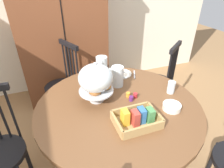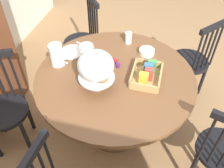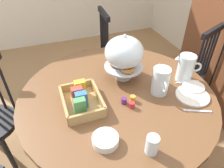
{
  "view_description": "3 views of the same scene",
  "coord_description": "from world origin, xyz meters",
  "px_view_note": "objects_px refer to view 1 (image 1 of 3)",
  "views": [
    {
      "loc": [
        -0.37,
        -1.03,
        1.66
      ],
      "look_at": [
        0.09,
        0.24,
        0.84
      ],
      "focal_mm": 29.93,
      "sensor_mm": 36.0,
      "label": 1
    },
    {
      "loc": [
        -1.36,
        -0.26,
        2.1
      ],
      "look_at": [
        -0.01,
        0.09,
        0.74
      ],
      "focal_mm": 39.44,
      "sensor_mm": 36.0,
      "label": 2
    },
    {
      "loc": [
        1.09,
        -0.32,
        1.64
      ],
      "look_at": [
        -0.01,
        0.09,
        0.74
      ],
      "focal_mm": 32.92,
      "sensor_mm": 36.0,
      "label": 3
    }
  ],
  "objects_px": {
    "dining_table": "(118,121)",
    "cereal_bowl": "(172,107)",
    "china_plate_small": "(113,71)",
    "drinking_glass": "(171,87)",
    "orange_juice_pitcher": "(102,67)",
    "china_plate_large": "(121,74)",
    "milk_pitcher": "(117,77)",
    "windsor_chair_far_side": "(64,86)",
    "pastry_stand_with_dome": "(96,79)",
    "cereal_basket": "(137,119)",
    "windsor_chair_facing_door": "(158,83)",
    "wooden_armoire": "(62,31)"
  },
  "relations": [
    {
      "from": "dining_table",
      "to": "cereal_bowl",
      "type": "xyz_separation_m",
      "value": [
        0.36,
        -0.21,
        0.21
      ]
    },
    {
      "from": "china_plate_small",
      "to": "drinking_glass",
      "type": "bearing_deg",
      "value": -56.29
    },
    {
      "from": "orange_juice_pitcher",
      "to": "china_plate_large",
      "type": "relative_size",
      "value": 0.9
    },
    {
      "from": "milk_pitcher",
      "to": "drinking_glass",
      "type": "relative_size",
      "value": 1.77
    },
    {
      "from": "windsor_chair_far_side",
      "to": "pastry_stand_with_dome",
      "type": "xyz_separation_m",
      "value": [
        0.2,
        -0.79,
        0.49
      ]
    },
    {
      "from": "china_plate_small",
      "to": "pastry_stand_with_dome",
      "type": "bearing_deg",
      "value": -125.7
    },
    {
      "from": "milk_pitcher",
      "to": "cereal_basket",
      "type": "xyz_separation_m",
      "value": [
        -0.06,
        -0.52,
        -0.05
      ]
    },
    {
      "from": "windsor_chair_facing_door",
      "to": "milk_pitcher",
      "type": "xyz_separation_m",
      "value": [
        -0.68,
        -0.31,
        0.37
      ]
    },
    {
      "from": "dining_table",
      "to": "windsor_chair_far_side",
      "type": "relative_size",
      "value": 1.36
    },
    {
      "from": "china_plate_small",
      "to": "cereal_bowl",
      "type": "distance_m",
      "value": 0.75
    },
    {
      "from": "dining_table",
      "to": "orange_juice_pitcher",
      "type": "relative_size",
      "value": 6.7
    },
    {
      "from": "dining_table",
      "to": "milk_pitcher",
      "type": "height_order",
      "value": "milk_pitcher"
    },
    {
      "from": "drinking_glass",
      "to": "pastry_stand_with_dome",
      "type": "bearing_deg",
      "value": 169.73
    },
    {
      "from": "milk_pitcher",
      "to": "china_plate_large",
      "type": "bearing_deg",
      "value": 58.85
    },
    {
      "from": "windsor_chair_far_side",
      "to": "drinking_glass",
      "type": "relative_size",
      "value": 8.86
    },
    {
      "from": "china_plate_large",
      "to": "drinking_glass",
      "type": "height_order",
      "value": "drinking_glass"
    },
    {
      "from": "windsor_chair_facing_door",
      "to": "orange_juice_pitcher",
      "type": "distance_m",
      "value": 0.84
    },
    {
      "from": "dining_table",
      "to": "drinking_glass",
      "type": "relative_size",
      "value": 12.04
    },
    {
      "from": "dining_table",
      "to": "orange_juice_pitcher",
      "type": "xyz_separation_m",
      "value": [
        0.02,
        0.51,
        0.28
      ]
    },
    {
      "from": "orange_juice_pitcher",
      "to": "china_plate_small",
      "type": "xyz_separation_m",
      "value": [
        0.12,
        0.0,
        -0.07
      ]
    },
    {
      "from": "wooden_armoire",
      "to": "orange_juice_pitcher",
      "type": "distance_m",
      "value": 0.95
    },
    {
      "from": "drinking_glass",
      "to": "wooden_armoire",
      "type": "bearing_deg",
      "value": 117.03
    },
    {
      "from": "orange_juice_pitcher",
      "to": "drinking_glass",
      "type": "bearing_deg",
      "value": -48.26
    },
    {
      "from": "dining_table",
      "to": "orange_juice_pitcher",
      "type": "distance_m",
      "value": 0.59
    },
    {
      "from": "windsor_chair_far_side",
      "to": "milk_pitcher",
      "type": "distance_m",
      "value": 0.86
    },
    {
      "from": "windsor_chair_facing_door",
      "to": "cereal_bowl",
      "type": "distance_m",
      "value": 0.93
    },
    {
      "from": "wooden_armoire",
      "to": "windsor_chair_facing_door",
      "type": "bearing_deg",
      "value": -39.83
    },
    {
      "from": "cereal_basket",
      "to": "cereal_bowl",
      "type": "distance_m",
      "value": 0.33
    },
    {
      "from": "china_plate_large",
      "to": "cereal_bowl",
      "type": "relative_size",
      "value": 1.57
    },
    {
      "from": "pastry_stand_with_dome",
      "to": "milk_pitcher",
      "type": "distance_m",
      "value": 0.31
    },
    {
      "from": "windsor_chair_facing_door",
      "to": "orange_juice_pitcher",
      "type": "height_order",
      "value": "windsor_chair_facing_door"
    },
    {
      "from": "china_plate_large",
      "to": "pastry_stand_with_dome",
      "type": "bearing_deg",
      "value": -136.01
    },
    {
      "from": "cereal_bowl",
      "to": "orange_juice_pitcher",
      "type": "bearing_deg",
      "value": 115.08
    },
    {
      "from": "wooden_armoire",
      "to": "china_plate_large",
      "type": "distance_m",
      "value": 1.08
    },
    {
      "from": "pastry_stand_with_dome",
      "to": "china_plate_small",
      "type": "relative_size",
      "value": 2.29
    },
    {
      "from": "china_plate_small",
      "to": "drinking_glass",
      "type": "xyz_separation_m",
      "value": [
        0.35,
        -0.52,
        0.04
      ]
    },
    {
      "from": "china_plate_large",
      "to": "drinking_glass",
      "type": "distance_m",
      "value": 0.54
    },
    {
      "from": "windsor_chair_far_side",
      "to": "milk_pitcher",
      "type": "xyz_separation_m",
      "value": [
        0.45,
        -0.63,
        0.37
      ]
    },
    {
      "from": "pastry_stand_with_dome",
      "to": "windsor_chair_facing_door",
      "type": "bearing_deg",
      "value": 26.72
    },
    {
      "from": "china_plate_large",
      "to": "cereal_bowl",
      "type": "bearing_deg",
      "value": -77.17
    },
    {
      "from": "dining_table",
      "to": "china_plate_small",
      "type": "relative_size",
      "value": 8.83
    },
    {
      "from": "pastry_stand_with_dome",
      "to": "cereal_bowl",
      "type": "height_order",
      "value": "pastry_stand_with_dome"
    },
    {
      "from": "cereal_basket",
      "to": "drinking_glass",
      "type": "distance_m",
      "value": 0.52
    },
    {
      "from": "windsor_chair_facing_door",
      "to": "windsor_chair_far_side",
      "type": "bearing_deg",
      "value": 164.08
    },
    {
      "from": "windsor_chair_facing_door",
      "to": "china_plate_small",
      "type": "height_order",
      "value": "windsor_chair_facing_door"
    },
    {
      "from": "windsor_chair_far_side",
      "to": "orange_juice_pitcher",
      "type": "height_order",
      "value": "windsor_chair_far_side"
    },
    {
      "from": "wooden_armoire",
      "to": "china_plate_large",
      "type": "height_order",
      "value": "wooden_armoire"
    },
    {
      "from": "wooden_armoire",
      "to": "windsor_chair_facing_door",
      "type": "distance_m",
      "value": 1.42
    },
    {
      "from": "orange_juice_pitcher",
      "to": "milk_pitcher",
      "type": "relative_size",
      "value": 1.01
    },
    {
      "from": "wooden_armoire",
      "to": "pastry_stand_with_dome",
      "type": "distance_m",
      "value": 1.31
    }
  ]
}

